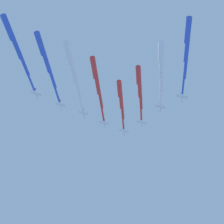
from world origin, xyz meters
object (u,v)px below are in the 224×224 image
object	(u,v)px
jet_starboard_outer	(186,50)
jet_port_outer	(46,62)
jet_trail_port	(16,47)
jet_starboard_inner	(140,89)
jet_port_mid	(73,71)
jet_lead	(121,101)
jet_port_inner	(97,84)
jet_starboard_mid	(161,68)

from	to	relation	value
jet_starboard_outer	jet_port_outer	bearing A→B (deg)	54.82
jet_starboard_outer	jet_trail_port	distance (m)	106.91
jet_starboard_inner	jet_port_mid	bearing A→B (deg)	79.09
jet_starboard_inner	jet_starboard_outer	distance (m)	44.14
jet_lead	jet_trail_port	world-z (taller)	jet_lead
jet_lead	jet_starboard_outer	xyz separation A→B (m)	(-63.48, -10.61, -2.74)
jet_starboard_inner	jet_port_mid	xyz separation A→B (m)	(9.26, 48.01, 1.95)
jet_port_inner	jet_trail_port	size ratio (longest dim) A/B	1.07
jet_starboard_mid	jet_starboard_outer	bearing A→B (deg)	-172.34
jet_starboard_inner	jet_starboard_mid	world-z (taller)	jet_starboard_mid
jet_lead	jet_starboard_mid	xyz separation A→B (m)	(-41.07, -7.60, 0.80)
jet_port_mid	jet_lead	bearing A→B (deg)	-76.51
jet_lead	jet_starboard_inner	size ratio (longest dim) A/B	1.00
jet_lead	jet_port_inner	xyz separation A→B (m)	(-8.09, 24.35, -1.26)
jet_port_outer	jet_starboard_outer	world-z (taller)	jet_starboard_outer
jet_lead	jet_port_outer	size ratio (longest dim) A/B	0.91
jet_port_mid	jet_starboard_outer	bearing A→B (deg)	-133.88
jet_port_outer	jet_trail_port	distance (m)	20.59
jet_port_outer	jet_starboard_outer	distance (m)	90.55
jet_port_inner	jet_port_outer	size ratio (longest dim) A/B	1.05
jet_port_mid	jet_trail_port	xyz separation A→B (m)	(-2.83, 39.53, -2.32)
jet_starboard_inner	jet_lead	bearing A→B (deg)	10.46
jet_lead	jet_port_outer	distance (m)	64.46
jet_port_mid	jet_starboard_inner	bearing A→B (deg)	-100.91
jet_port_mid	jet_port_outer	world-z (taller)	jet_port_mid
jet_port_inner	jet_trail_port	xyz separation A→B (m)	(-5.38, 59.53, -1.86)
jet_lead	jet_port_mid	size ratio (longest dim) A/B	0.87
jet_starboard_inner	jet_port_mid	distance (m)	48.94
jet_starboard_outer	jet_port_mid	bearing A→B (deg)	46.12
jet_starboard_mid	jet_port_outer	bearing A→B (deg)	67.26
jet_port_inner	jet_port_mid	bearing A→B (deg)	97.26
jet_lead	jet_port_inner	world-z (taller)	jet_lead
jet_port_mid	jet_trail_port	size ratio (longest dim) A/B	1.06
jet_starboard_inner	jet_starboard_outer	size ratio (longest dim) A/B	0.90
jet_starboard_inner	jet_starboard_outer	xyz separation A→B (m)	(-43.59, -6.94, 0.01)
jet_lead	jet_port_inner	size ratio (longest dim) A/B	0.87
jet_port_inner	jet_starboard_outer	xyz separation A→B (m)	(-55.39, -34.96, -1.48)
jet_starboard_mid	jet_port_outer	size ratio (longest dim) A/B	0.95
jet_starboard_mid	jet_port_outer	xyz separation A→B (m)	(29.76, 70.99, -3.80)
jet_starboard_mid	jet_starboard_outer	xyz separation A→B (m)	(-22.41, -3.01, -3.54)
jet_port_inner	jet_trail_port	bearing A→B (deg)	95.16
jet_lead	jet_trail_port	distance (m)	85.01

